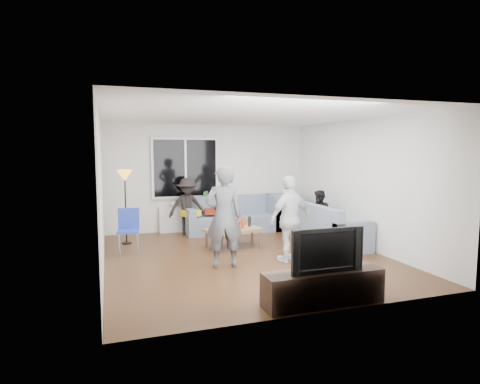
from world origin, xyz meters
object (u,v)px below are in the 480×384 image
object	(u,v)px
coffee_table	(233,238)
spectator_right	(319,215)
sofa_back_section	(232,214)
player_left	(224,217)
spectator_back	(187,206)
floor_lamp	(126,207)
player_right	(290,219)
tv_console	(323,287)
sofa_right_section	(329,224)
side_chair	(128,232)
television	(324,249)

from	to	relation	value
coffee_table	spectator_right	world-z (taller)	spectator_right
coffee_table	sofa_back_section	bearing A→B (deg)	73.36
player_left	spectator_back	size ratio (longest dim) A/B	1.30
sofa_back_section	floor_lamp	distance (m)	2.58
floor_lamp	player_right	world-z (taller)	floor_lamp
tv_console	player_left	bearing A→B (deg)	110.96
player_right	tv_console	world-z (taller)	player_right
spectator_right	spectator_back	distance (m)	3.05
sofa_right_section	player_left	xyz separation A→B (m)	(-2.58, -0.94, 0.44)
spectator_right	sofa_back_section	bearing A→B (deg)	-137.75
side_chair	sofa_right_section	bearing A→B (deg)	0.72
coffee_table	player_left	size ratio (longest dim) A/B	0.64
sofa_back_section	coffee_table	xyz separation A→B (m)	(-0.47, -1.56, -0.22)
player_left	tv_console	world-z (taller)	player_left
coffee_table	television	distance (m)	3.25
side_chair	player_left	distance (m)	2.10
television	tv_console	bearing A→B (deg)	0.00
television	sofa_back_section	bearing A→B (deg)	86.85
tv_console	coffee_table	bearing A→B (deg)	93.66
player_left	television	xyz separation A→B (m)	(0.76, -1.98, -0.14)
sofa_back_section	television	size ratio (longest dim) A/B	2.32
sofa_back_section	player_left	size ratio (longest dim) A/B	1.33
player_left	spectator_back	xyz separation A→B (m)	(-0.08, 2.82, -0.20)
tv_console	player_right	bearing A→B (deg)	76.83
sofa_right_section	player_left	distance (m)	2.78
floor_lamp	spectator_right	distance (m)	4.19
player_left	spectator_right	world-z (taller)	player_left
sofa_right_section	coffee_table	xyz separation A→B (m)	(-2.03, 0.29, -0.22)
floor_lamp	player_left	distance (m)	2.74
sofa_right_section	television	world-z (taller)	television
player_left	player_right	world-z (taller)	player_left
coffee_table	player_right	bearing A→B (deg)	-62.19
sofa_back_section	player_left	bearing A→B (deg)	-110.09
sofa_right_section	coffee_table	bearing A→B (deg)	81.88
sofa_back_section	side_chair	xyz separation A→B (m)	(-2.51, -1.37, 0.01)
side_chair	tv_console	bearing A→B (deg)	-49.04
sofa_right_section	spectator_right	size ratio (longest dim) A/B	1.81
sofa_back_section	coffee_table	world-z (taller)	sofa_back_section
spectator_back	television	bearing A→B (deg)	-79.06
sofa_back_section	side_chair	distance (m)	2.86
player_right	spectator_back	size ratio (longest dim) A/B	1.15
sofa_right_section	side_chair	distance (m)	4.10
tv_console	sofa_right_section	bearing A→B (deg)	58.00
sofa_back_section	player_right	bearing A→B (deg)	-86.06
sofa_right_section	television	xyz separation A→B (m)	(-1.82, -2.92, 0.30)
player_left	spectator_back	bearing A→B (deg)	-80.74
spectator_right	television	world-z (taller)	spectator_right
floor_lamp	player_left	bearing A→B (deg)	-57.05
sofa_right_section	tv_console	distance (m)	3.44
sofa_back_section	spectator_right	size ratio (longest dim) A/B	2.08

